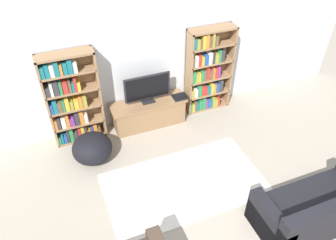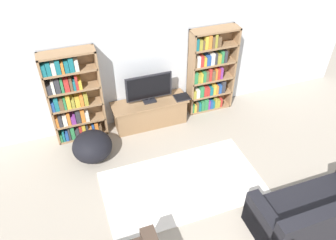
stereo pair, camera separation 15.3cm
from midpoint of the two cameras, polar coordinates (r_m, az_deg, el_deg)
The scene contains 9 objects.
wall_back at distance 6.12m, azimuth -4.50°, elevation 10.73°, with size 8.80×0.06×2.60m.
bookshelf_left at distance 6.01m, azimuth -17.23°, elevation 3.22°, with size 0.93×0.30×1.76m.
bookshelf_right at distance 6.59m, azimuth 6.03°, elevation 8.37°, with size 0.93×0.30×1.76m.
tv_stand at distance 6.42m, azimuth -4.07°, elevation 1.23°, with size 1.46×0.48×0.53m.
television at distance 6.09m, azimuth -4.33°, elevation 5.51°, with size 0.88×0.16×0.58m.
laptop at distance 6.37m, azimuth 1.42°, elevation 4.04°, with size 0.29×0.25×0.03m.
area_rug at distance 5.45m, azimuth 2.01°, elevation -11.04°, with size 2.55×1.42×0.02m.
couch_right_sofa at distance 5.23m, azimuth 23.66°, elevation -14.05°, with size 1.75×0.81×0.77m.
beanbag_ottoman at distance 5.83m, azimuth -13.79°, elevation -4.81°, with size 0.69×0.69×0.51m, color black.
Camera 1 is at (-1.63, -0.92, 4.18)m, focal length 35.00 mm.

